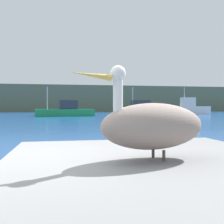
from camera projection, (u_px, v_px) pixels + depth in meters
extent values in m
cube|color=#5B664C|center=(61.00, 99.00, 68.73)|extent=(140.00, 13.74, 6.50)
cube|color=gray|center=(153.00, 200.00, 2.58)|extent=(2.96, 3.19, 0.80)
ellipsoid|color=gray|center=(154.00, 126.00, 2.57)|extent=(1.21, 0.78, 0.45)
cylinder|color=white|center=(118.00, 99.00, 2.40)|extent=(0.09, 0.09, 0.39)
sphere|color=white|center=(118.00, 73.00, 2.40)|extent=(0.14, 0.14, 0.14)
cone|color=gold|center=(91.00, 75.00, 2.29)|extent=(0.38, 0.15, 0.09)
cylinder|color=#4C4742|center=(164.00, 156.00, 2.51)|extent=(0.03, 0.03, 0.11)
cylinder|color=#4C4742|center=(153.00, 153.00, 2.68)|extent=(0.03, 0.03, 0.11)
cube|color=#1E8C4C|center=(65.00, 113.00, 34.98)|extent=(7.95, 3.25, 0.95)
cube|color=#2D333D|center=(68.00, 105.00, 35.11)|extent=(2.47, 1.90, 1.20)
cylinder|color=#B2B2B2|center=(47.00, 98.00, 34.18)|extent=(0.12, 0.12, 2.95)
cube|color=white|center=(193.00, 110.00, 43.48)|extent=(5.38, 1.68, 1.34)
cube|color=silver|center=(188.00, 102.00, 43.27)|extent=(2.12, 1.47, 1.45)
cylinder|color=#B2B2B2|center=(184.00, 97.00, 43.14)|extent=(0.12, 0.12, 3.13)
cube|color=orange|center=(146.00, 113.00, 36.04)|extent=(6.75, 2.63, 0.91)
cube|color=#2D333D|center=(141.00, 105.00, 35.77)|extent=(2.60, 1.67, 1.25)
cylinder|color=#B2B2B2|center=(133.00, 98.00, 35.39)|extent=(0.12, 0.12, 3.02)
sphere|color=yellow|center=(196.00, 121.00, 17.85)|extent=(0.59, 0.59, 0.59)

